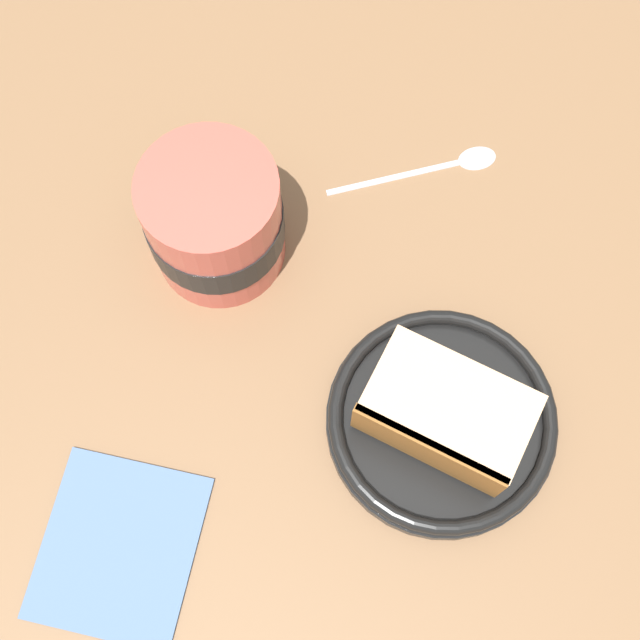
{
  "coord_description": "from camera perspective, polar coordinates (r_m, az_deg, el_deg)",
  "views": [
    {
      "loc": [
        -3.62,
        15.48,
        59.48
      ],
      "look_at": [
        2.53,
        -3.71,
        3.0
      ],
      "focal_mm": 49.19,
      "sensor_mm": 36.0,
      "label": 1
    }
  ],
  "objects": [
    {
      "name": "small_plate",
      "position": [
        0.61,
        8.03,
        -6.09
      ],
      "size": [
        15.81,
        15.81,
        2.14
      ],
      "color": "black",
      "rests_on": "ground_plane"
    },
    {
      "name": "ground_plane",
      "position": [
        0.63,
        1.17,
        -4.99
      ],
      "size": [
        145.71,
        145.71,
        2.26
      ],
      "primitive_type": "cube",
      "color": "brown"
    },
    {
      "name": "folded_napkin",
      "position": [
        0.61,
        -12.98,
        -14.18
      ],
      "size": [
        11.01,
        12.24,
        0.6
      ],
      "primitive_type": "cube",
      "rotation": [
        0.0,
        0.0,
        0.09
      ],
      "color": "slate",
      "rests_on": "ground_plane"
    },
    {
      "name": "tea_mug",
      "position": [
        0.61,
        -6.89,
        6.56
      ],
      "size": [
        9.68,
        11.76,
        9.74
      ],
      "color": "#BF4C3F",
      "rests_on": "ground_plane"
    },
    {
      "name": "teaspoon",
      "position": [
        0.69,
        8.33,
        10.07
      ],
      "size": [
        12.11,
        8.29,
        0.8
      ],
      "color": "silver",
      "rests_on": "ground_plane"
    },
    {
      "name": "cake_slice",
      "position": [
        0.58,
        8.25,
        -5.74
      ],
      "size": [
        11.51,
        8.52,
        4.81
      ],
      "color": "brown",
      "rests_on": "small_plate"
    }
  ]
}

